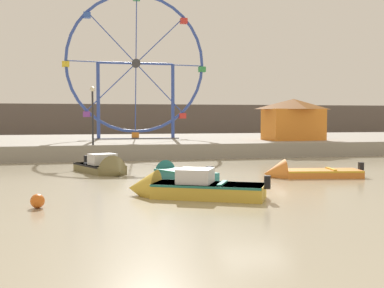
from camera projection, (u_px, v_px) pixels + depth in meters
ground_plane at (255, 193)px, 18.23m from camera, size 240.00×240.00×0.00m
quay_promenade at (154, 144)px, 42.05m from camera, size 110.00×20.05×1.02m
distant_town_skyline at (128, 122)px, 63.49m from camera, size 140.00×3.00×4.40m
motorboat_teal_painted at (176, 174)px, 22.34m from camera, size 2.77×4.15×1.18m
motorboat_mustard_yellow at (185, 188)px, 17.34m from camera, size 4.98×3.48×1.45m
motorboat_orange_hull at (301, 173)px, 23.10m from camera, size 4.77×2.17×1.36m
motorboat_olive_wood at (106, 168)px, 24.53m from camera, size 2.86×4.23×1.50m
ferris_wheel_blue_frame at (136, 66)px, 40.14m from camera, size 11.63×1.20×11.79m
carnival_booth_orange_canopy at (293, 119)px, 38.16m from camera, size 4.86×3.23×3.19m
promenade_lamp_near at (93, 107)px, 31.36m from camera, size 0.32×0.32×3.72m
mooring_buoy_orange at (37, 201)px, 15.30m from camera, size 0.44×0.44×0.44m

